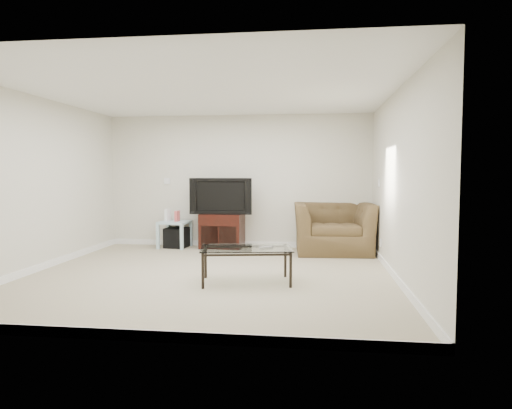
# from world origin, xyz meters

# --- Properties ---
(floor) EXTENTS (5.00, 5.00, 0.00)m
(floor) POSITION_xyz_m (0.00, 0.00, 0.00)
(floor) COLOR tan
(floor) RESTS_ON ground
(ceiling) EXTENTS (5.00, 5.00, 0.00)m
(ceiling) POSITION_xyz_m (0.00, 0.00, 2.50)
(ceiling) COLOR white
(ceiling) RESTS_ON ground
(wall_back) EXTENTS (5.00, 0.02, 2.50)m
(wall_back) POSITION_xyz_m (0.00, 2.50, 1.25)
(wall_back) COLOR silver
(wall_back) RESTS_ON ground
(wall_left) EXTENTS (0.02, 5.00, 2.50)m
(wall_left) POSITION_xyz_m (-2.50, 0.00, 1.25)
(wall_left) COLOR silver
(wall_left) RESTS_ON ground
(wall_right) EXTENTS (0.02, 5.00, 2.50)m
(wall_right) POSITION_xyz_m (2.50, 0.00, 1.25)
(wall_right) COLOR silver
(wall_right) RESTS_ON ground
(plate_back) EXTENTS (0.12, 0.02, 0.12)m
(plate_back) POSITION_xyz_m (-1.40, 2.49, 1.25)
(plate_back) COLOR white
(plate_back) RESTS_ON wall_back
(plate_right_switch) EXTENTS (0.02, 0.09, 0.13)m
(plate_right_switch) POSITION_xyz_m (2.49, 1.60, 1.25)
(plate_right_switch) COLOR white
(plate_right_switch) RESTS_ON wall_right
(plate_right_outlet) EXTENTS (0.02, 0.08, 0.12)m
(plate_right_outlet) POSITION_xyz_m (2.49, 1.30, 0.30)
(plate_right_outlet) COLOR white
(plate_right_outlet) RESTS_ON wall_right
(tv_stand) EXTENTS (0.81, 0.59, 0.65)m
(tv_stand) POSITION_xyz_m (-0.27, 2.28, 0.32)
(tv_stand) COLOR black
(tv_stand) RESTS_ON floor
(dvd_player) EXTENTS (0.47, 0.34, 0.06)m
(dvd_player) POSITION_xyz_m (-0.27, 2.24, 0.54)
(dvd_player) COLOR black
(dvd_player) RESTS_ON tv_stand
(television) EXTENTS (1.08, 0.22, 0.67)m
(television) POSITION_xyz_m (-0.27, 2.25, 0.98)
(television) COLOR black
(television) RESTS_ON tv_stand
(side_table) EXTENTS (0.57, 0.57, 0.50)m
(side_table) POSITION_xyz_m (-1.17, 2.21, 0.25)
(side_table) COLOR silver
(side_table) RESTS_ON floor
(subwoofer) EXTENTS (0.43, 0.43, 0.39)m
(subwoofer) POSITION_xyz_m (-1.14, 2.23, 0.18)
(subwoofer) COLOR black
(subwoofer) RESTS_ON floor
(game_console) EXTENTS (0.08, 0.17, 0.23)m
(game_console) POSITION_xyz_m (-1.30, 2.20, 0.62)
(game_console) COLOR white
(game_console) RESTS_ON side_table
(game_case) EXTENTS (0.07, 0.15, 0.20)m
(game_case) POSITION_xyz_m (-1.11, 2.18, 0.60)
(game_case) COLOR #CC4C4C
(game_case) RESTS_ON side_table
(recliner) EXTENTS (1.41, 0.96, 1.18)m
(recliner) POSITION_xyz_m (1.77, 2.05, 0.59)
(recliner) COLOR #4E3B1F
(recliner) RESTS_ON floor
(coffee_table) EXTENTS (1.25, 0.84, 0.45)m
(coffee_table) POSITION_xyz_m (0.57, -0.36, 0.23)
(coffee_table) COLOR black
(coffee_table) RESTS_ON floor
(remote) EXTENTS (0.18, 0.14, 0.02)m
(remote) POSITION_xyz_m (0.82, -0.36, 0.46)
(remote) COLOR #B2B2B7
(remote) RESTS_ON coffee_table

